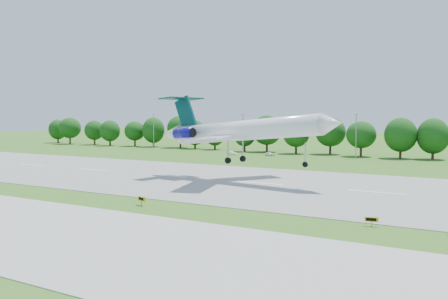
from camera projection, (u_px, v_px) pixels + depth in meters
ground at (318, 223)px, 54.74m from camera, size 600.00×600.00×0.00m
runway at (376, 193)px, 76.07m from camera, size 400.00×45.00×0.08m
taxiway at (236, 265)px, 39.39m from camera, size 400.00×23.00×0.08m
tree_line at (441, 136)px, 132.80m from camera, size 288.40×8.40×10.40m
light_poles at (425, 137)px, 125.55m from camera, size 175.90×0.25×12.19m
airliner at (236, 130)px, 88.49m from camera, size 38.55×27.78×12.27m
taxi_sign_left at (141, 199)px, 65.32m from camera, size 1.66×0.75×1.19m
taxi_sign_centre at (372, 220)px, 53.00m from camera, size 1.45×0.45×1.02m
service_vehicle_a at (231, 153)px, 148.36m from camera, size 3.30×1.31×1.07m
service_vehicle_b at (269, 154)px, 144.67m from camera, size 3.47×2.36×1.10m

